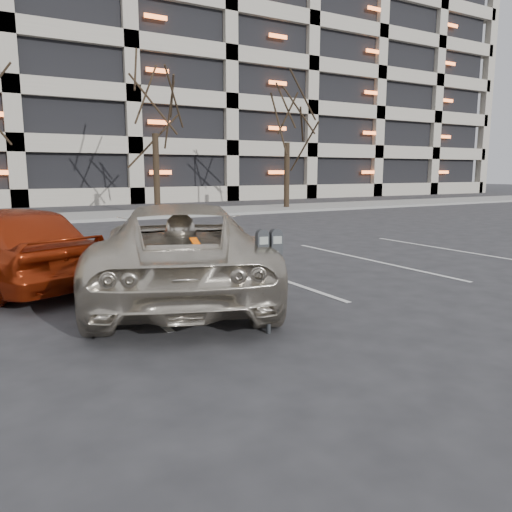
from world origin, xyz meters
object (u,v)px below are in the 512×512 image
object	(u,v)px
parking_meter	(269,256)
tree_d	(287,101)
suv_silver	(180,250)
tree_c	(153,82)
car_red	(3,246)

from	to	relation	value
parking_meter	tree_d	bearing A→B (deg)	67.53
tree_d	suv_silver	size ratio (longest dim) A/B	1.31
tree_d	suv_silver	bearing A→B (deg)	-128.49
tree_c	tree_d	size ratio (longest dim) A/B	1.06
tree_c	car_red	xyz separation A→B (m)	(-6.98, -12.64, -5.07)
tree_d	suv_silver	xyz separation A→B (m)	(-11.60, -14.59, -4.74)
car_red	tree_c	bearing A→B (deg)	-139.09
tree_c	car_red	size ratio (longest dim) A/B	1.89
tree_d	parking_meter	bearing A→B (deg)	-123.95
tree_c	parking_meter	world-z (taller)	tree_c
suv_silver	car_red	bearing A→B (deg)	-19.15
tree_d	parking_meter	size ratio (longest dim) A/B	6.06
tree_c	suv_silver	size ratio (longest dim) A/B	1.39
tree_c	suv_silver	xyz separation A→B (m)	(-4.60, -14.59, -5.07)
tree_c	car_red	distance (m)	15.31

